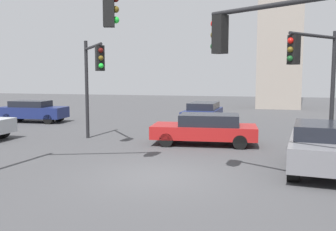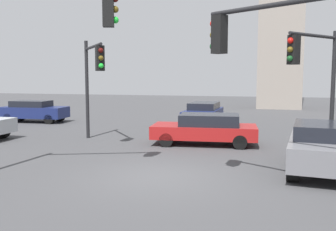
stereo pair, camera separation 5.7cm
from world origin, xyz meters
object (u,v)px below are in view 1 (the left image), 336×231
at_px(car_5, 203,113).
at_px(traffic_light_0, 314,67).
at_px(traffic_light_3, 33,35).
at_px(car_4, 33,111).
at_px(traffic_light_2, 286,52).
at_px(car_1, 323,146).
at_px(traffic_light_1, 93,71).
at_px(car_0, 206,128).

bearing_deg(car_5, traffic_light_0, 38.01).
bearing_deg(traffic_light_3, car_4, 104.65).
distance_m(traffic_light_0, traffic_light_2, 5.54).
distance_m(traffic_light_3, car_5, 12.95).
height_order(car_4, car_5, car_5).
bearing_deg(car_1, traffic_light_2, -17.24).
height_order(traffic_light_1, traffic_light_2, traffic_light_2).
bearing_deg(traffic_light_0, car_1, 41.70).
bearing_deg(traffic_light_3, traffic_light_0, 11.26).
distance_m(car_0, car_5, 5.93).
bearing_deg(car_5, traffic_light_2, 19.50).
relative_size(car_1, car_5, 1.03).
xyz_separation_m(traffic_light_0, traffic_light_3, (-8.12, -5.00, 0.81)).
bearing_deg(traffic_light_1, traffic_light_3, -29.21).
bearing_deg(traffic_light_0, traffic_light_2, 26.40).
bearing_deg(car_1, traffic_light_3, -65.54).
xyz_separation_m(traffic_light_3, car_4, (-7.93, 11.32, -3.36)).
relative_size(car_1, car_4, 1.03).
xyz_separation_m(traffic_light_1, car_4, (-7.13, 5.92, -2.45)).
bearing_deg(traffic_light_3, car_5, 55.99).
relative_size(traffic_light_1, car_1, 1.05).
height_order(car_0, car_5, car_5).
relative_size(car_0, car_1, 1.05).
distance_m(traffic_light_0, car_1, 3.39).
bearing_deg(car_1, car_4, -111.85).
relative_size(traffic_light_2, car_0, 1.04).
distance_m(traffic_light_0, traffic_light_1, 8.92).
height_order(traffic_light_0, car_4, traffic_light_0).
xyz_separation_m(traffic_light_2, car_0, (-2.86, 6.72, -2.80)).
relative_size(traffic_light_0, car_4, 1.10).
bearing_deg(car_0, car_5, -84.79).
xyz_separation_m(car_0, car_4, (-11.93, 5.00, 0.04)).
xyz_separation_m(traffic_light_2, car_1, (1.35, 3.09, -2.70)).
distance_m(car_0, car_1, 5.55).
height_order(traffic_light_0, car_0, traffic_light_0).
bearing_deg(traffic_light_3, car_1, -2.17).
xyz_separation_m(car_0, car_1, (4.20, -3.63, 0.10)).
relative_size(traffic_light_3, car_0, 1.26).
xyz_separation_m(traffic_light_0, car_0, (-4.12, 1.33, -2.59)).
bearing_deg(car_4, car_1, -31.68).
height_order(traffic_light_1, car_5, traffic_light_1).
height_order(car_0, car_4, car_4).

